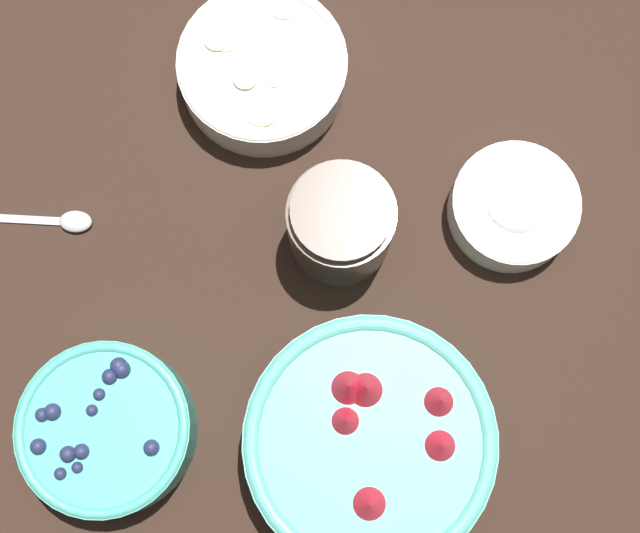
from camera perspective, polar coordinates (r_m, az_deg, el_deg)
The scene contains 7 objects.
ground_plane at distance 0.86m, azimuth -4.39°, elevation -2.84°, with size 4.00×4.00×0.00m, color black.
bowl_strawberries at distance 0.80m, azimuth 3.17°, elevation -11.13°, with size 0.22×0.22×0.09m.
bowl_blueberries at distance 0.83m, azimuth -13.49°, elevation -10.09°, with size 0.16×0.16×0.06m.
bowl_bananas at distance 0.90m, azimuth -3.69°, elevation 12.53°, with size 0.17×0.17×0.05m.
bowl_cream at distance 0.87m, azimuth 12.32°, elevation 3.81°, with size 0.12×0.12×0.05m.
jar_chocolate at distance 0.83m, azimuth 1.31°, elevation 2.62°, with size 0.10×0.10×0.10m.
spoon at distance 0.91m, azimuth -16.91°, elevation 2.84°, with size 0.10×0.12×0.01m.
Camera 1 is at (-0.06, -0.14, 0.85)m, focal length 50.00 mm.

